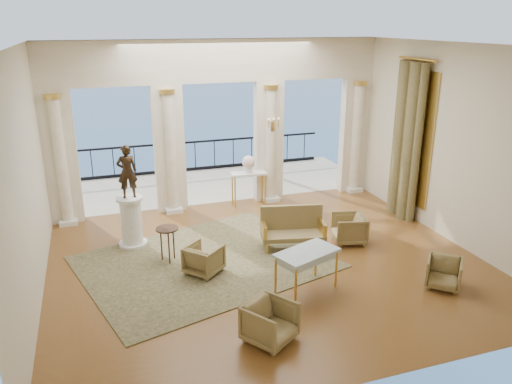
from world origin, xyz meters
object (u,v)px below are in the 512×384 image
object	(u,v)px
armchair_a	(270,321)
side_table	(167,233)
settee	(293,228)
pedestal	(132,223)
armchair_c	(349,227)
armchair_b	(444,272)
armchair_d	(204,258)
statue	(127,172)
game_table	(307,255)
console_table	(249,178)

from	to	relation	value
armchair_a	side_table	distance (m)	3.54
settee	pedestal	size ratio (longest dim) A/B	1.29
armchair_c	pedestal	distance (m)	5.03
armchair_a	pedestal	bearing A→B (deg)	77.49
armchair_b	armchair_c	distance (m)	2.55
armchair_a	armchair_d	world-z (taller)	armchair_a
armchair_a	statue	bearing A→B (deg)	77.49
game_table	side_table	distance (m)	3.10
armchair_c	statue	distance (m)	5.22
armchair_b	statue	distance (m)	6.92
armchair_a	settee	distance (m)	3.63
statue	side_table	world-z (taller)	statue
armchair_a	armchair_c	xyz separation A→B (m)	(3.06, 3.01, 0.00)
armchair_b	console_table	world-z (taller)	console_table
armchair_b	side_table	distance (m)	5.65
settee	game_table	bearing A→B (deg)	-92.20
armchair_b	armchair_c	size ratio (longest dim) A/B	0.87
statue	armchair_c	bearing A→B (deg)	160.63
armchair_b	console_table	size ratio (longest dim) A/B	0.64
armchair_b	settee	bearing A→B (deg)	169.78
armchair_d	console_table	distance (m)	4.16
armchair_c	armchair_d	bearing A→B (deg)	-68.82
game_table	console_table	xyz separation A→B (m)	(0.40, 4.87, 0.04)
armchair_d	side_table	size ratio (longest dim) A/B	0.87
armchair_c	armchair_d	size ratio (longest dim) A/B	1.10
game_table	armchair_a	bearing A→B (deg)	-154.10
armchair_d	statue	world-z (taller)	statue
pedestal	console_table	distance (m)	3.80
armchair_c	game_table	xyz separation A→B (m)	(-1.85, -1.71, 0.36)
statue	armchair_a	bearing A→B (deg)	108.67
armchair_a	pedestal	size ratio (longest dim) A/B	0.63
armchair_c	armchair_a	bearing A→B (deg)	-30.82
side_table	pedestal	bearing A→B (deg)	121.60
armchair_b	armchair_c	xyz separation A→B (m)	(-0.74, 2.44, 0.05)
armchair_d	armchair_b	bearing A→B (deg)	-157.26
armchair_c	console_table	distance (m)	3.50
statue	side_table	distance (m)	1.68
statue	console_table	distance (m)	3.93
settee	game_table	xyz separation A→B (m)	(-0.50, -1.90, 0.27)
armchair_c	console_table	size ratio (longest dim) A/B	0.73
armchair_b	game_table	bearing A→B (deg)	-154.42
settee	side_table	world-z (taller)	settee
armchair_a	armchair_d	size ratio (longest dim) A/B	1.10
console_table	settee	bearing A→B (deg)	-83.53
armchair_d	settee	distance (m)	2.29
armchair_d	side_table	xyz separation A→B (m)	(-0.61, 0.75, 0.33)
side_table	armchair_a	bearing A→B (deg)	-71.73
pedestal	settee	bearing A→B (deg)	-19.36
armchair_b	pedestal	xyz separation A→B (m)	(-5.56, 3.85, 0.24)
armchair_b	console_table	xyz separation A→B (m)	(-2.19, 5.60, 0.46)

